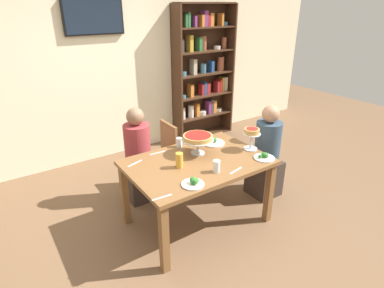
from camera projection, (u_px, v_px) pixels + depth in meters
ground_plane at (197, 220)px, 3.48m from camera, size 12.00×12.00×0.00m
rear_partition at (111, 63)px, 4.57m from camera, size 8.00×0.12×2.80m
dining_table at (197, 169)px, 3.22m from camera, size 1.40×0.96×0.74m
bookshelf at (203, 72)px, 5.32m from camera, size 1.10×0.30×2.21m
television at (94, 17)px, 4.14m from camera, size 0.80×0.05×0.45m
diner_head_east at (266, 158)px, 3.79m from camera, size 0.34×0.34×1.15m
diner_far_left at (139, 161)px, 3.71m from camera, size 0.34×0.34×1.15m
chair_far_right at (177, 150)px, 4.01m from camera, size 0.40×0.40×0.87m
deep_dish_pizza_stand at (198, 138)px, 3.27m from camera, size 0.34×0.34×0.21m
personal_pizza_stand at (252, 134)px, 3.36m from camera, size 0.19×0.19×0.24m
salad_plate_near_diner at (214, 142)px, 3.57m from camera, size 0.25×0.25×0.07m
salad_plate_far_diner at (264, 157)px, 3.22m from camera, size 0.21×0.21×0.07m
salad_plate_spare at (193, 183)px, 2.75m from camera, size 0.20×0.20×0.07m
beer_glass_amber_tall at (179, 160)px, 3.03m from camera, size 0.07×0.07×0.15m
water_glass_clear_near at (217, 166)px, 2.95m from camera, size 0.07×0.07×0.12m
water_glass_clear_far at (179, 142)px, 3.47m from camera, size 0.07×0.07×0.10m
cutlery_fork_near at (135, 163)px, 3.13m from camera, size 0.18×0.07×0.00m
cutlery_knife_near at (158, 153)px, 3.34m from camera, size 0.18×0.03×0.00m
cutlery_fork_far at (236, 171)px, 2.99m from camera, size 0.18×0.05×0.00m
cutlery_knife_far at (162, 197)px, 2.58m from camera, size 0.18×0.03×0.00m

